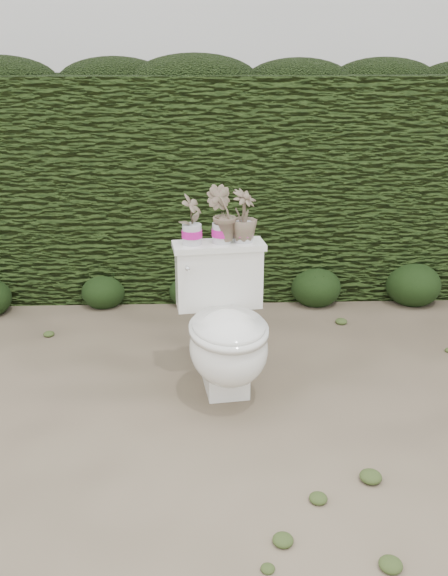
{
  "coord_description": "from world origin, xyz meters",
  "views": [
    {
      "loc": [
        0.01,
        -3.09,
        1.73
      ],
      "look_at": [
        0.12,
        -0.01,
        0.55
      ],
      "focal_mm": 38.0,
      "sensor_mm": 36.0,
      "label": 1
    }
  ],
  "objects_px": {
    "potted_plant_center": "(222,216)",
    "potted_plant_left": "(192,221)",
    "toilet": "(226,331)",
    "potted_plant_right": "(243,218)"
  },
  "relations": [
    {
      "from": "potted_plant_left",
      "to": "potted_plant_right",
      "type": "relative_size",
      "value": 0.95
    },
    {
      "from": "potted_plant_left",
      "to": "potted_plant_right",
      "type": "distance_m",
      "value": 0.28
    },
    {
      "from": "potted_plant_center",
      "to": "potted_plant_left",
      "type": "bearing_deg",
      "value": 26.52
    },
    {
      "from": "toilet",
      "to": "potted_plant_center",
      "type": "height_order",
      "value": "potted_plant_center"
    },
    {
      "from": "toilet",
      "to": "potted_plant_right",
      "type": "height_order",
      "value": "potted_plant_right"
    },
    {
      "from": "potted_plant_left",
      "to": "potted_plant_center",
      "type": "distance_m",
      "value": 0.16
    },
    {
      "from": "toilet",
      "to": "potted_plant_left",
      "type": "xyz_separation_m",
      "value": [
        -0.17,
        0.22,
        0.55
      ]
    },
    {
      "from": "potted_plant_left",
      "to": "potted_plant_center",
      "type": "bearing_deg",
      "value": -49.76
    },
    {
      "from": "potted_plant_right",
      "to": "toilet",
      "type": "bearing_deg",
      "value": -163.57
    },
    {
      "from": "toilet",
      "to": "potted_plant_left",
      "type": "relative_size",
      "value": 3.03
    }
  ]
}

